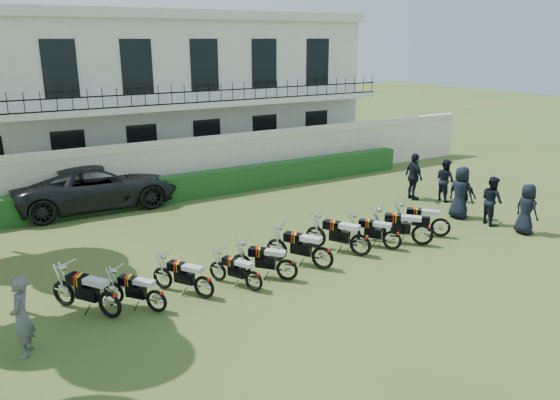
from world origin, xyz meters
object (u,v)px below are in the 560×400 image
(motorcycle_3, at_px, (254,276))
(officer_4, at_px, (445,180))
(motorcycle_7, at_px, (392,236))
(officer_5, at_px, (414,177))
(motorcycle_9, at_px, (441,223))
(motorcycle_8, at_px, (423,230))
(motorcycle_2, at_px, (204,282))
(officer_2, at_px, (463,196))
(motorcycle_1, at_px, (156,296))
(officer_0, at_px, (527,209))
(motorcycle_4, at_px, (287,265))
(motorcycle_5, at_px, (323,253))
(motorcycle_0, at_px, (109,298))
(suv, at_px, (97,186))
(inspector, at_px, (21,317))
(officer_3, at_px, (461,193))
(officer_1, at_px, (492,200))
(motorcycle_6, at_px, (361,240))

(motorcycle_3, bearing_deg, officer_4, -9.39)
(motorcycle_7, height_order, officer_5, officer_5)
(motorcycle_7, bearing_deg, motorcycle_9, -31.74)
(motorcycle_8, bearing_deg, motorcycle_2, 136.66)
(officer_2, relative_size, officer_5, 0.87)
(motorcycle_1, distance_m, motorcycle_9, 9.57)
(motorcycle_9, relative_size, officer_0, 0.92)
(motorcycle_8, relative_size, officer_0, 0.96)
(motorcycle_4, distance_m, motorcycle_5, 1.24)
(motorcycle_0, xyz_separation_m, suv, (1.78, 9.03, 0.31))
(motorcycle_7, relative_size, motorcycle_9, 1.05)
(motorcycle_1, xyz_separation_m, officer_5, (11.89, 3.95, 0.49))
(motorcycle_2, distance_m, motorcycle_3, 1.28)
(suv, distance_m, officer_2, 13.58)
(inspector, xyz_separation_m, officer_0, (15.13, -0.55, -0.00))
(suv, height_order, officer_4, same)
(motorcycle_3, bearing_deg, inspector, 154.38)
(motorcycle_9, relative_size, officer_3, 0.82)
(officer_4, bearing_deg, officer_0, 175.41)
(motorcycle_2, height_order, motorcycle_3, motorcycle_2)
(motorcycle_5, distance_m, motorcycle_9, 4.79)
(motorcycle_8, bearing_deg, motorcycle_5, 136.53)
(motorcycle_8, relative_size, officer_3, 0.87)
(motorcycle_4, xyz_separation_m, officer_1, (8.54, 0.42, 0.37))
(motorcycle_2, bearing_deg, officer_5, -13.78)
(motorcycle_0, relative_size, motorcycle_5, 0.97)
(motorcycle_6, distance_m, officer_3, 5.48)
(motorcycle_9, height_order, suv, suv)
(motorcycle_5, relative_size, officer_3, 0.96)
(motorcycle_3, height_order, officer_0, officer_0)
(motorcycle_9, bearing_deg, motorcycle_4, 141.43)
(motorcycle_6, bearing_deg, inspector, 153.11)
(motorcycle_3, xyz_separation_m, motorcycle_8, (6.01, 0.16, 0.11))
(suv, relative_size, officer_0, 3.56)
(motorcycle_1, distance_m, inspector, 2.92)
(motorcycle_9, xyz_separation_m, officer_2, (2.22, 1.11, 0.31))
(motorcycle_2, height_order, inspector, inspector)
(suv, distance_m, inspector, 10.29)
(motorcycle_1, distance_m, officer_0, 12.29)
(officer_3, bearing_deg, motorcycle_8, 101.27)
(motorcycle_4, xyz_separation_m, officer_0, (8.71, -0.81, 0.37))
(motorcycle_5, bearing_deg, motorcycle_7, -29.60)
(motorcycle_1, distance_m, motorcycle_8, 8.50)
(motorcycle_3, xyz_separation_m, officer_3, (9.16, 1.53, 0.52))
(motorcycle_6, distance_m, officer_2, 5.60)
(inspector, relative_size, officer_3, 0.90)
(officer_2, bearing_deg, motorcycle_1, 82.14)
(motorcycle_1, relative_size, motorcycle_9, 0.93)
(motorcycle_6, distance_m, officer_5, 6.70)
(motorcycle_9, bearing_deg, officer_0, -64.44)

